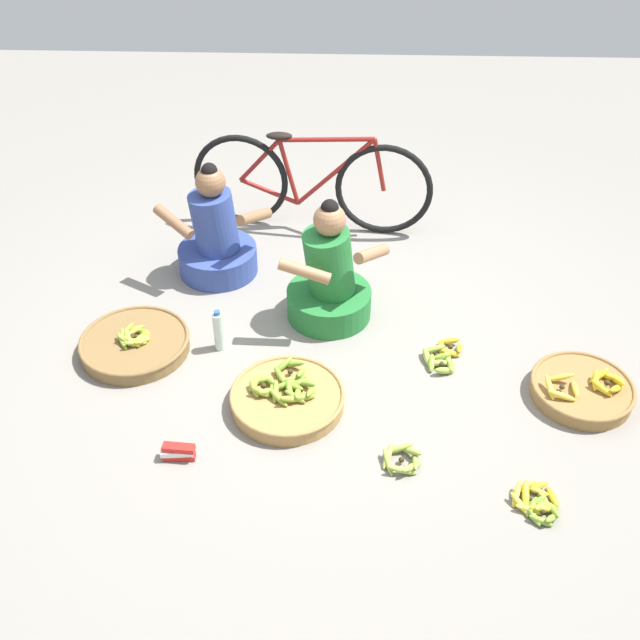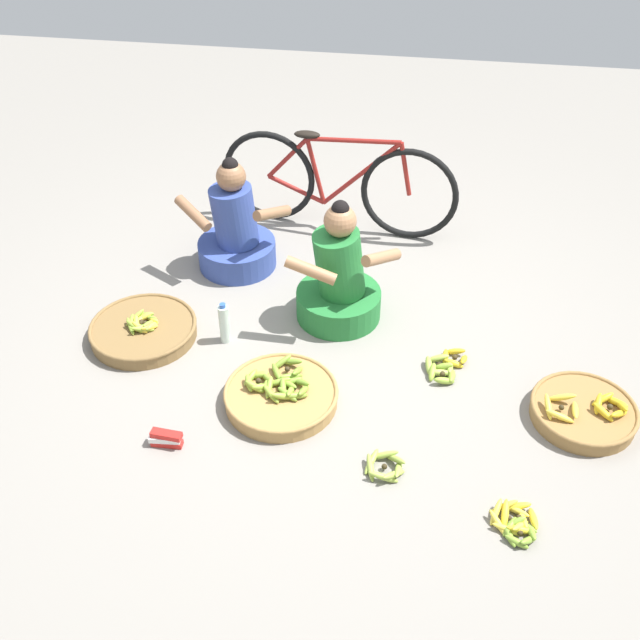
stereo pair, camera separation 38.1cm
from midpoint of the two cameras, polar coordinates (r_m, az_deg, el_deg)
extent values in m
plane|color=gray|center=(4.44, 2.86, -2.03)|extent=(10.00, 10.00, 0.00)
cylinder|color=#237233|center=(4.62, 3.78, 1.17)|extent=(0.52, 0.52, 0.18)
cylinder|color=#237233|center=(4.44, 3.94, 4.21)|extent=(0.42, 0.40, 0.45)
sphere|color=#9E704C|center=(4.29, 4.11, 7.45)|extent=(0.19, 0.19, 0.19)
sphere|color=black|center=(4.25, 4.15, 8.32)|extent=(0.10, 0.10, 0.10)
cylinder|color=#9E704C|center=(4.23, 1.87, 3.70)|extent=(0.31, 0.09, 0.16)
cylinder|color=#9E704C|center=(4.37, 7.21, 4.64)|extent=(0.23, 0.29, 0.16)
cylinder|color=#334793|center=(5.08, -4.17, 5.01)|extent=(0.52, 0.52, 0.18)
cylinder|color=#334793|center=(4.92, -4.33, 7.82)|extent=(0.34, 0.31, 0.42)
sphere|color=#8C6042|center=(4.78, -4.49, 10.75)|extent=(0.19, 0.19, 0.19)
sphere|color=black|center=(4.75, -4.54, 11.57)|extent=(0.10, 0.10, 0.10)
cylinder|color=#8C6042|center=(4.82, -7.40, 7.98)|extent=(0.29, 0.24, 0.16)
cylinder|color=#8C6042|center=(4.78, -1.35, 8.05)|extent=(0.21, 0.30, 0.16)
torus|color=black|center=(5.47, -1.89, 10.82)|extent=(0.68, 0.12, 0.68)
torus|color=black|center=(5.29, 8.88, 9.33)|extent=(0.68, 0.12, 0.68)
cylinder|color=maroon|center=(5.28, 5.24, 10.94)|extent=(0.55, 0.09, 0.55)
cylinder|color=maroon|center=(5.35, 1.75, 11.17)|extent=(0.15, 0.05, 0.49)
cylinder|color=maroon|center=(5.18, 4.73, 13.38)|extent=(0.65, 0.10, 0.08)
cylinder|color=maroon|center=(5.46, 0.22, 9.84)|extent=(0.42, 0.08, 0.18)
cylinder|color=maroon|center=(5.36, -0.41, 12.17)|extent=(0.32, 0.07, 0.35)
cylinder|color=maroon|center=(5.21, 8.64, 11.21)|extent=(0.11, 0.04, 0.38)
ellipsoid|color=black|center=(5.24, 1.15, 13.86)|extent=(0.18, 0.08, 0.05)
cylinder|color=olive|center=(4.28, 21.82, -6.68)|extent=(0.55, 0.55, 0.08)
torus|color=olive|center=(4.25, 21.94, -6.30)|extent=(0.56, 0.56, 0.02)
ellipsoid|color=gold|center=(4.29, 24.36, -6.06)|extent=(0.06, 0.14, 0.08)
ellipsoid|color=gold|center=(4.31, 23.99, -5.81)|extent=(0.13, 0.11, 0.06)
ellipsoid|color=gold|center=(4.29, 23.13, -5.66)|extent=(0.14, 0.10, 0.07)
ellipsoid|color=gold|center=(4.26, 22.85, -5.99)|extent=(0.07, 0.14, 0.07)
ellipsoid|color=gold|center=(4.22, 23.20, -6.56)|extent=(0.12, 0.12, 0.07)
ellipsoid|color=gold|center=(4.24, 24.24, -6.62)|extent=(0.13, 0.12, 0.07)
sphere|color=#382D19|center=(4.26, 23.62, -6.18)|extent=(0.03, 0.03, 0.03)
ellipsoid|color=yellow|center=(4.18, 21.34, -6.50)|extent=(0.05, 0.16, 0.06)
ellipsoid|color=yellow|center=(4.21, 20.40, -5.64)|extent=(0.16, 0.04, 0.09)
ellipsoid|color=yellow|center=(4.14, 19.53, -6.34)|extent=(0.05, 0.16, 0.08)
ellipsoid|color=yellow|center=(4.12, 20.36, -6.99)|extent=(0.16, 0.06, 0.07)
sphere|color=#382D19|center=(4.17, 20.42, -6.36)|extent=(0.03, 0.03, 0.03)
cylinder|color=#A87F47|center=(4.06, -0.28, -5.97)|extent=(0.61, 0.61, 0.08)
torus|color=#A87F47|center=(4.03, -0.28, -5.56)|extent=(0.62, 0.62, 0.02)
ellipsoid|color=olive|center=(4.00, 1.49, -5.48)|extent=(0.06, 0.14, 0.08)
ellipsoid|color=olive|center=(4.05, 1.20, -4.84)|extent=(0.13, 0.09, 0.07)
ellipsoid|color=olive|center=(4.05, 0.49, -4.81)|extent=(0.13, 0.09, 0.05)
ellipsoid|color=olive|center=(4.01, -0.11, -5.33)|extent=(0.07, 0.14, 0.07)
ellipsoid|color=olive|center=(3.98, 0.26, -5.78)|extent=(0.13, 0.09, 0.07)
ellipsoid|color=olive|center=(3.97, 0.95, -5.88)|extent=(0.13, 0.09, 0.06)
sphere|color=#382D19|center=(4.01, 0.72, -5.31)|extent=(0.03, 0.03, 0.03)
ellipsoid|color=olive|center=(4.10, 0.94, -3.99)|extent=(0.06, 0.14, 0.09)
ellipsoid|color=olive|center=(4.16, 0.45, -3.30)|extent=(0.14, 0.06, 0.08)
ellipsoid|color=olive|center=(4.16, -0.35, -3.36)|extent=(0.12, 0.12, 0.08)
ellipsoid|color=olive|center=(4.11, -0.66, -4.11)|extent=(0.10, 0.14, 0.05)
ellipsoid|color=olive|center=(4.08, 0.47, -4.40)|extent=(0.14, 0.10, 0.07)
sphere|color=#382D19|center=(4.12, 0.14, -3.86)|extent=(0.03, 0.03, 0.03)
ellipsoid|color=#8CAD38|center=(4.05, -1.31, -4.91)|extent=(0.04, 0.12, 0.06)
ellipsoid|color=#8CAD38|center=(4.07, -1.38, -4.50)|extent=(0.10, 0.12, 0.07)
ellipsoid|color=#8CAD38|center=(4.09, -2.04, -4.30)|extent=(0.12, 0.06, 0.05)
ellipsoid|color=#8CAD38|center=(4.08, -2.63, -4.48)|extent=(0.08, 0.13, 0.07)
ellipsoid|color=#8CAD38|center=(4.05, -2.74, -4.92)|extent=(0.08, 0.12, 0.06)
ellipsoid|color=#8CAD38|center=(4.02, -2.28, -5.19)|extent=(0.12, 0.05, 0.08)
ellipsoid|color=#8CAD38|center=(4.02, -1.75, -5.22)|extent=(0.12, 0.09, 0.07)
sphere|color=#382D19|center=(4.05, -2.02, -4.76)|extent=(0.03, 0.03, 0.03)
ellipsoid|color=#8CAD38|center=(3.99, 0.50, -5.50)|extent=(0.04, 0.14, 0.08)
ellipsoid|color=#8CAD38|center=(4.03, 0.28, -5.00)|extent=(0.13, 0.11, 0.07)
ellipsoid|color=#8CAD38|center=(4.05, -0.45, -4.84)|extent=(0.14, 0.07, 0.07)
ellipsoid|color=#8CAD38|center=(4.01, -1.17, -5.26)|extent=(0.03, 0.13, 0.08)
ellipsoid|color=#8CAD38|center=(3.98, -0.99, -5.79)|extent=(0.12, 0.12, 0.07)
ellipsoid|color=#8CAD38|center=(3.96, -0.10, -5.92)|extent=(0.14, 0.09, 0.09)
sphere|color=#382D19|center=(4.00, -0.33, -5.41)|extent=(0.03, 0.03, 0.03)
cylinder|color=brown|center=(4.56, -10.96, -0.92)|extent=(0.63, 0.63, 0.08)
torus|color=brown|center=(4.53, -11.02, -0.53)|extent=(0.64, 0.64, 0.02)
ellipsoid|color=yellow|center=(4.49, -10.27, -0.50)|extent=(0.06, 0.12, 0.06)
ellipsoid|color=yellow|center=(4.54, -10.33, -0.03)|extent=(0.12, 0.09, 0.06)
ellipsoid|color=yellow|center=(4.55, -10.93, 0.11)|extent=(0.12, 0.08, 0.08)
ellipsoid|color=yellow|center=(4.55, -11.23, -0.08)|extent=(0.09, 0.12, 0.05)
ellipsoid|color=yellow|center=(4.51, -11.47, -0.34)|extent=(0.07, 0.12, 0.07)
ellipsoid|color=yellow|center=(4.48, -11.21, -0.64)|extent=(0.12, 0.07, 0.07)
ellipsoid|color=yellow|center=(4.48, -10.49, -0.63)|extent=(0.10, 0.11, 0.06)
sphere|color=#382D19|center=(4.51, -10.82, -0.31)|extent=(0.03, 0.03, 0.03)
ellipsoid|color=#8CAD38|center=(4.50, -10.49, -0.35)|extent=(0.06, 0.14, 0.08)
ellipsoid|color=#8CAD38|center=(4.56, -10.61, 0.14)|extent=(0.13, 0.08, 0.05)
ellipsoid|color=#8CAD38|center=(4.57, -10.88, 0.27)|extent=(0.13, 0.03, 0.07)
ellipsoid|color=#8CAD38|center=(4.57, -11.56, 0.08)|extent=(0.10, 0.13, 0.06)
ellipsoid|color=#8CAD38|center=(4.54, -11.82, -0.26)|extent=(0.06, 0.14, 0.06)
ellipsoid|color=#8CAD38|center=(4.49, -11.59, -0.58)|extent=(0.13, 0.08, 0.07)
ellipsoid|color=#8CAD38|center=(4.48, -10.80, -0.59)|extent=(0.12, 0.11, 0.07)
sphere|color=#382D19|center=(4.53, -11.10, -0.21)|extent=(0.03, 0.03, 0.03)
ellipsoid|color=#8CAD38|center=(4.50, -10.37, -0.45)|extent=(0.04, 0.15, 0.06)
ellipsoid|color=#8CAD38|center=(4.55, -10.62, 0.11)|extent=(0.14, 0.08, 0.07)
ellipsoid|color=#8CAD38|center=(4.56, -11.59, 0.10)|extent=(0.11, 0.13, 0.08)
ellipsoid|color=#8CAD38|center=(4.51, -11.90, -0.56)|extent=(0.10, 0.14, 0.06)
ellipsoid|color=#8CAD38|center=(4.46, -10.99, -0.78)|extent=(0.14, 0.09, 0.07)
sphere|color=#382D19|center=(4.52, -11.13, -0.33)|extent=(0.03, 0.03, 0.03)
ellipsoid|color=#9EB747|center=(3.78, 8.92, -11.24)|extent=(0.05, 0.16, 0.08)
ellipsoid|color=#9EB747|center=(3.81, 8.61, -10.51)|extent=(0.14, 0.13, 0.09)
ellipsoid|color=#9EB747|center=(3.82, 7.76, -10.27)|extent=(0.16, 0.05, 0.08)
ellipsoid|color=#9EB747|center=(3.79, 6.86, -10.76)|extent=(0.08, 0.16, 0.07)
ellipsoid|color=#9EB747|center=(3.77, 6.81, -11.20)|extent=(0.07, 0.16, 0.07)
ellipsoid|color=#9EB747|center=(3.73, 7.83, -11.87)|extent=(0.16, 0.04, 0.08)
ellipsoid|color=#9EB747|center=(3.75, 8.61, -11.67)|extent=(0.13, 0.14, 0.09)
sphere|color=#382D19|center=(3.78, 7.86, -11.11)|extent=(0.03, 0.03, 0.03)
ellipsoid|color=#9EB747|center=(4.36, 12.32, -3.59)|extent=(0.04, 0.14, 0.06)
ellipsoid|color=#9EB747|center=(4.39, 11.43, -2.97)|extent=(0.14, 0.06, 0.08)
ellipsoid|color=#9EB747|center=(4.34, 10.79, -3.52)|extent=(0.06, 0.14, 0.07)
ellipsoid|color=#9EB747|center=(4.31, 11.74, -4.05)|extent=(0.14, 0.07, 0.06)
sphere|color=#382D19|center=(4.35, 11.55, -3.50)|extent=(0.03, 0.03, 0.03)
ellipsoid|color=gold|center=(4.42, 13.33, -3.03)|extent=(0.06, 0.13, 0.07)
ellipsoid|color=gold|center=(4.46, 12.68, -2.44)|extent=(0.12, 0.04, 0.07)
ellipsoid|color=gold|center=(4.42, 11.97, -2.85)|extent=(0.04, 0.12, 0.05)
ellipsoid|color=gold|center=(4.38, 12.60, -3.33)|extent=(0.13, 0.05, 0.06)
sphere|color=#382D19|center=(4.42, 12.66, -2.88)|extent=(0.03, 0.03, 0.03)
ellipsoid|color=#8CAD38|center=(4.30, 12.52, -4.28)|extent=(0.05, 0.13, 0.06)
ellipsoid|color=#8CAD38|center=(4.34, 11.82, -3.59)|extent=(0.13, 0.04, 0.09)
ellipsoid|color=#8CAD38|center=(4.30, 11.07, -4.00)|extent=(0.05, 0.13, 0.07)
ellipsoid|color=#8CAD38|center=(4.26, 11.98, -4.64)|extent=(0.13, 0.07, 0.07)
sphere|color=#382D19|center=(4.30, 11.80, -4.13)|extent=(0.04, 0.04, 0.04)
ellipsoid|color=yellow|center=(3.74, 18.09, -14.24)|extent=(0.06, 0.15, 0.06)
ellipsoid|color=yellow|center=(3.76, 17.58, -13.74)|extent=(0.14, 0.10, 0.05)
ellipsoid|color=yellow|center=(3.74, 16.76, -13.54)|extent=(0.14, 0.08, 0.08)
ellipsoid|color=yellow|center=(3.71, 16.22, -13.97)|extent=(0.07, 0.14, 0.08)
ellipsoid|color=yellow|center=(3.68, 16.39, -14.73)|extent=(0.11, 0.13, 0.07)
ellipsoid|color=yellow|center=(3.68, 17.05, -15.11)|extent=(0.15, 0.05, 0.05)
ellipsoid|color=yellow|center=(3.70, 17.98, -14.79)|extent=(0.11, 0.13, 0.08)
sphere|color=#382D19|center=(3.72, 17.15, -14.33)|extent=(0.03, 0.03, 0.03)
ellipsoid|color=olive|center=(3.69, 18.75, -15.18)|extent=(0.05, 0.12, 0.07)
ellipsoid|color=olive|center=(3.71, 18.33, -14.80)|extent=(0.12, 0.09, 0.05)
ellipsoid|color=olive|center=(3.70, 17.57, -14.63)|extent=(0.12, 0.08, 0.08)
ellipsoid|color=olive|center=(3.69, 17.23, -14.92)|extent=(0.09, 0.12, 0.06)
ellipsoid|color=olive|center=(3.66, 17.24, -15.55)|extent=(0.08, 0.12, 0.05)
ellipsoid|color=olive|center=(3.65, 17.76, -15.91)|extent=(0.12, 0.07, 0.05)
ellipsoid|color=olive|center=(3.66, 18.59, -15.73)|extent=(0.11, 0.10, 0.07)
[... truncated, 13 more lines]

